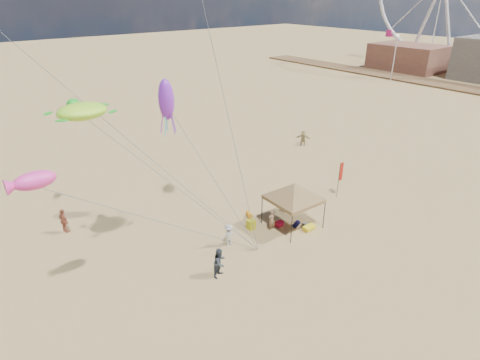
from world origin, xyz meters
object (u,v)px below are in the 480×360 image
(person_near_a, at_px, (272,220))
(person_near_b, at_px, (220,262))
(lamp_north, at_px, (395,50))
(feather_flag, at_px, (340,174))
(cooler_blue, at_px, (286,198))
(chair_green, at_px, (292,206))
(beach_cart, at_px, (309,228))
(cooler_red, at_px, (279,224))
(canopy_tent, at_px, (294,185))
(person_near_c, at_px, (229,235))
(chair_yellow, at_px, (251,224))
(person_far_c, at_px, (303,138))
(person_far_a, at_px, (64,221))

(person_near_a, bearing_deg, person_near_b, 14.62)
(lamp_north, bearing_deg, feather_flag, -152.18)
(cooler_blue, distance_m, person_near_a, 4.60)
(chair_green, distance_m, beach_cart, 2.97)
(person_near_a, relative_size, person_near_b, 0.84)
(cooler_red, bearing_deg, feather_flag, 2.33)
(canopy_tent, height_order, person_near_c, canopy_tent)
(chair_yellow, xyz_separation_m, person_near_b, (-4.74, -2.79, 0.59))
(canopy_tent, height_order, cooler_red, canopy_tent)
(person_far_c, xyz_separation_m, lamp_north, (38.88, 13.87, 4.66))
(chair_green, distance_m, lamp_north, 55.34)
(person_far_a, bearing_deg, cooler_blue, -125.66)
(person_near_a, bearing_deg, canopy_tent, 157.73)
(chair_green, xyz_separation_m, person_near_c, (-6.67, -0.68, 0.44))
(chair_yellow, height_order, person_far_c, person_far_c)
(cooler_red, relative_size, chair_yellow, 0.77)
(person_far_a, relative_size, lamp_north, 0.22)
(cooler_red, bearing_deg, beach_cart, -52.40)
(beach_cart, relative_size, person_near_a, 0.57)
(chair_green, height_order, person_near_c, person_near_c)
(cooler_blue, distance_m, lamp_north, 54.13)
(chair_green, xyz_separation_m, beach_cart, (-1.10, -2.76, -0.15))
(canopy_tent, distance_m, cooler_blue, 4.85)
(cooler_blue, bearing_deg, person_near_a, -147.64)
(beach_cart, xyz_separation_m, person_far_c, (12.21, 12.08, 0.66))
(cooler_red, height_order, person_far_a, person_far_a)
(person_far_a, bearing_deg, lamp_north, -89.83)
(cooler_red, height_order, lamp_north, lamp_north)
(person_near_b, distance_m, person_far_a, 12.01)
(person_far_a, bearing_deg, chair_yellow, -139.99)
(person_near_b, bearing_deg, person_far_a, 97.26)
(canopy_tent, distance_m, lamp_north, 57.29)
(canopy_tent, distance_m, chair_green, 3.66)
(person_near_c, height_order, person_far_c, person_far_c)
(cooler_blue, xyz_separation_m, person_near_b, (-9.66, -4.25, 0.75))
(canopy_tent, height_order, chair_yellow, canopy_tent)
(cooler_red, xyz_separation_m, person_near_a, (-0.75, 0.04, 0.60))
(cooler_blue, relative_size, chair_green, 0.77)
(cooler_red, distance_m, person_near_c, 4.34)
(cooler_red, distance_m, person_near_a, 0.96)
(lamp_north, bearing_deg, cooler_red, -155.14)
(cooler_red, xyz_separation_m, beach_cart, (1.29, -1.68, 0.01))
(chair_green, relative_size, person_near_c, 0.45)
(feather_flag, height_order, chair_green, feather_flag)
(cooler_blue, bearing_deg, person_far_c, 37.28)
(lamp_north, bearing_deg, person_near_c, -157.16)
(beach_cart, bearing_deg, chair_yellow, 138.98)
(person_near_a, bearing_deg, person_near_c, -8.42)
(person_near_b, bearing_deg, person_far_c, 10.16)
(feather_flag, bearing_deg, person_near_a, -178.23)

